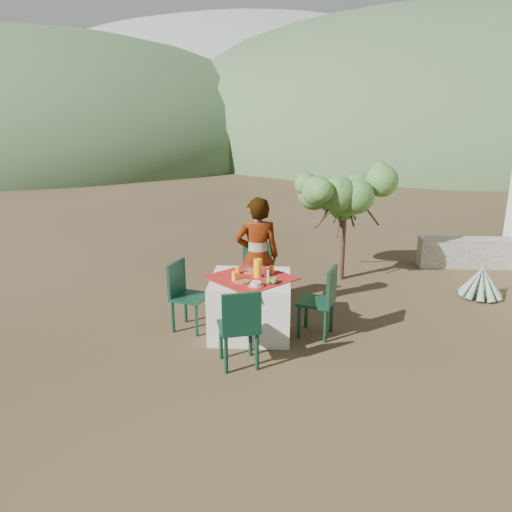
{
  "coord_description": "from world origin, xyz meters",
  "views": [
    {
      "loc": [
        -0.24,
        -5.74,
        2.83
      ],
      "look_at": [
        -0.61,
        0.72,
        0.93
      ],
      "focal_mm": 35.0,
      "sensor_mm": 36.0,
      "label": 1
    }
  ],
  "objects_px": {
    "person": "(257,257)",
    "chair_near": "(240,325)",
    "shrub_tree": "(347,200)",
    "agave": "(481,283)",
    "juice_pitcher": "(258,268)",
    "chair_right": "(322,299)",
    "chair_left": "(185,292)",
    "table": "(251,305)",
    "chair_far": "(255,271)"
  },
  "relations": [
    {
      "from": "chair_left",
      "to": "agave",
      "type": "xyz_separation_m",
      "value": [
        4.39,
        1.41,
        -0.27
      ]
    },
    {
      "from": "chair_right",
      "to": "chair_left",
      "type": "bearing_deg",
      "value": -76.25
    },
    {
      "from": "shrub_tree",
      "to": "agave",
      "type": "height_order",
      "value": "shrub_tree"
    },
    {
      "from": "table",
      "to": "chair_right",
      "type": "xyz_separation_m",
      "value": [
        0.92,
        -0.07,
        0.14
      ]
    },
    {
      "from": "chair_near",
      "to": "agave",
      "type": "xyz_separation_m",
      "value": [
        3.56,
        2.44,
        -0.28
      ]
    },
    {
      "from": "person",
      "to": "juice_pitcher",
      "type": "relative_size",
      "value": 7.15
    },
    {
      "from": "chair_right",
      "to": "agave",
      "type": "height_order",
      "value": "chair_right"
    },
    {
      "from": "agave",
      "to": "juice_pitcher",
      "type": "height_order",
      "value": "juice_pitcher"
    },
    {
      "from": "chair_left",
      "to": "juice_pitcher",
      "type": "distance_m",
      "value": 1.04
    },
    {
      "from": "chair_near",
      "to": "person",
      "type": "xyz_separation_m",
      "value": [
        0.11,
        1.6,
        0.32
      ]
    },
    {
      "from": "person",
      "to": "shrub_tree",
      "type": "bearing_deg",
      "value": -138.64
    },
    {
      "from": "chair_far",
      "to": "person",
      "type": "xyz_separation_m",
      "value": [
        0.05,
        -0.34,
        0.32
      ]
    },
    {
      "from": "chair_left",
      "to": "agave",
      "type": "relative_size",
      "value": 1.3
    },
    {
      "from": "shrub_tree",
      "to": "juice_pitcher",
      "type": "bearing_deg",
      "value": -121.25
    },
    {
      "from": "table",
      "to": "juice_pitcher",
      "type": "height_order",
      "value": "juice_pitcher"
    },
    {
      "from": "shrub_tree",
      "to": "agave",
      "type": "bearing_deg",
      "value": -22.0
    },
    {
      "from": "chair_left",
      "to": "chair_right",
      "type": "xyz_separation_m",
      "value": [
        1.8,
        -0.13,
        0.0
      ]
    },
    {
      "from": "chair_near",
      "to": "chair_left",
      "type": "bearing_deg",
      "value": -67.52
    },
    {
      "from": "chair_right",
      "to": "chair_far",
      "type": "bearing_deg",
      "value": -120.79
    },
    {
      "from": "shrub_tree",
      "to": "agave",
      "type": "relative_size",
      "value": 2.45
    },
    {
      "from": "shrub_tree",
      "to": "person",
      "type": "bearing_deg",
      "value": -130.56
    },
    {
      "from": "agave",
      "to": "chair_left",
      "type": "bearing_deg",
      "value": -162.2
    },
    {
      "from": "chair_left",
      "to": "chair_right",
      "type": "distance_m",
      "value": 1.81
    },
    {
      "from": "chair_near",
      "to": "person",
      "type": "bearing_deg",
      "value": -110.09
    },
    {
      "from": "chair_far",
      "to": "chair_right",
      "type": "relative_size",
      "value": 1.03
    },
    {
      "from": "table",
      "to": "chair_near",
      "type": "distance_m",
      "value": 0.98
    },
    {
      "from": "person",
      "to": "agave",
      "type": "xyz_separation_m",
      "value": [
        3.46,
        0.83,
        -0.61
      ]
    },
    {
      "from": "person",
      "to": "chair_near",
      "type": "bearing_deg",
      "value": 78.05
    },
    {
      "from": "chair_right",
      "to": "juice_pitcher",
      "type": "distance_m",
      "value": 0.91
    },
    {
      "from": "chair_near",
      "to": "chair_far",
      "type": "bearing_deg",
      "value": -107.85
    },
    {
      "from": "chair_far",
      "to": "chair_right",
      "type": "bearing_deg",
      "value": -35.26
    },
    {
      "from": "shrub_tree",
      "to": "table",
      "type": "bearing_deg",
      "value": -122.67
    },
    {
      "from": "chair_far",
      "to": "chair_left",
      "type": "height_order",
      "value": "chair_far"
    },
    {
      "from": "chair_left",
      "to": "chair_right",
      "type": "bearing_deg",
      "value": -77.06
    },
    {
      "from": "table",
      "to": "shrub_tree",
      "type": "xyz_separation_m",
      "value": [
        1.47,
        2.29,
        1.0
      ]
    },
    {
      "from": "shrub_tree",
      "to": "chair_right",
      "type": "bearing_deg",
      "value": -103.05
    },
    {
      "from": "chair_right",
      "to": "juice_pitcher",
      "type": "xyz_separation_m",
      "value": [
        -0.83,
        0.09,
        0.37
      ]
    },
    {
      "from": "table",
      "to": "agave",
      "type": "height_order",
      "value": "table"
    },
    {
      "from": "chair_left",
      "to": "person",
      "type": "xyz_separation_m",
      "value": [
        0.93,
        0.58,
        0.34
      ]
    },
    {
      "from": "agave",
      "to": "juice_pitcher",
      "type": "relative_size",
      "value": 3.0
    },
    {
      "from": "chair_near",
      "to": "person",
      "type": "distance_m",
      "value": 1.64
    },
    {
      "from": "table",
      "to": "shrub_tree",
      "type": "relative_size",
      "value": 0.74
    },
    {
      "from": "person",
      "to": "chair_left",
      "type": "bearing_deg",
      "value": 23.62
    },
    {
      "from": "shrub_tree",
      "to": "juice_pitcher",
      "type": "relative_size",
      "value": 7.37
    },
    {
      "from": "chair_far",
      "to": "chair_right",
      "type": "distance_m",
      "value": 1.4
    },
    {
      "from": "chair_right",
      "to": "person",
      "type": "xyz_separation_m",
      "value": [
        -0.87,
        0.71,
        0.33
      ]
    },
    {
      "from": "person",
      "to": "shrub_tree",
      "type": "distance_m",
      "value": 2.25
    },
    {
      "from": "chair_left",
      "to": "chair_right",
      "type": "height_order",
      "value": "chair_right"
    },
    {
      "from": "agave",
      "to": "chair_right",
      "type": "bearing_deg",
      "value": -149.22
    },
    {
      "from": "chair_near",
      "to": "chair_right",
      "type": "bearing_deg",
      "value": -153.75
    }
  ]
}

